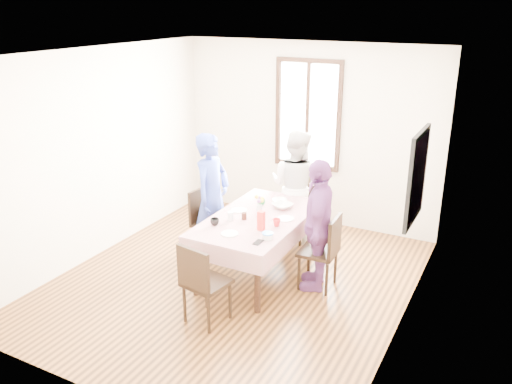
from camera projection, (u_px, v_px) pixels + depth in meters
ground at (234, 281)px, 6.43m from camera, size 4.50×4.50×0.00m
back_wall at (308, 134)px, 7.84m from camera, size 4.00×0.00×4.00m
right_wall at (411, 206)px, 5.10m from camera, size 0.00×4.50×4.50m
window_frame at (308, 115)px, 7.73m from camera, size 1.02×0.06×1.62m
window_pane at (308, 115)px, 7.73m from camera, size 0.90×0.02×1.50m
art_poster at (417, 177)px, 5.29m from camera, size 0.04×0.76×0.96m
dining_table at (258, 246)px, 6.49m from camera, size 0.92×1.69×0.75m
tablecloth at (258, 217)px, 6.36m from camera, size 1.04×1.81×0.01m
chair_left at (212, 224)px, 6.93m from camera, size 0.47×0.47×0.91m
chair_right at (318, 251)px, 6.17m from camera, size 0.44×0.44×0.91m
chair_far at (296, 209)px, 7.43m from camera, size 0.46×0.46×0.91m
chair_near at (207, 282)px, 5.49m from camera, size 0.49×0.49×0.91m
person_left at (212, 197)px, 6.79m from camera, size 0.42×0.62×1.68m
person_far at (296, 186)px, 7.29m from camera, size 0.84×0.68×1.61m
person_right at (318, 225)px, 6.06m from camera, size 0.62×1.00×1.58m
mug_black at (215, 222)px, 6.12m from camera, size 0.10×0.10×0.08m
mug_flag at (277, 222)px, 6.09m from camera, size 0.10×0.10×0.09m
mug_green at (261, 202)px, 6.73m from camera, size 0.14×0.14×0.08m
serving_bowl at (282, 206)px, 6.62m from camera, size 0.32×0.32×0.06m
juice_carton at (261, 221)px, 5.96m from camera, size 0.07×0.07×0.23m
butter_tub at (268, 236)px, 5.76m from camera, size 0.12×0.12×0.06m
jam_jar at (244, 216)px, 6.27m from camera, size 0.06×0.06×0.09m
drinking_glass at (230, 216)px, 6.25m from camera, size 0.07×0.07×0.11m
smartphone at (258, 242)px, 5.68m from camera, size 0.07×0.15×0.01m
flower_vase at (259, 210)px, 6.38m from camera, size 0.07×0.07×0.14m
plate_left at (239, 210)px, 6.55m from camera, size 0.20×0.20×0.01m
plate_right at (286, 218)px, 6.30m from camera, size 0.20×0.20×0.01m
plate_far at (279, 200)px, 6.90m from camera, size 0.20×0.20×0.01m
plate_near at (230, 234)px, 5.89m from camera, size 0.20×0.20×0.01m
butter_lid at (268, 233)px, 5.75m from camera, size 0.12×0.12×0.01m
flower_bunch at (259, 201)px, 6.34m from camera, size 0.09×0.09×0.10m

